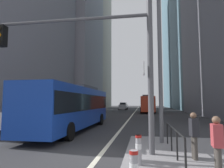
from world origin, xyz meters
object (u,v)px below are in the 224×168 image
object	(u,v)px
sedan_white_oncoming	(23,117)
city_bus_red_distant	(148,103)
car_receding_near	(147,106)
street_lamp_post	(159,38)
bollard_right	(139,148)
pedestrian_waiting	(217,143)
car_oncoming_mid	(123,106)
pedestrian_far	(194,133)
city_bus_red_receding	(147,103)
traffic_signal_gantry	(93,52)
city_bus_blue_oncoming	(74,105)

from	to	relation	value
sedan_white_oncoming	city_bus_red_distant	xyz separation A→B (m)	(10.31, 48.72, 0.85)
car_receding_near	street_lamp_post	xyz separation A→B (m)	(-0.12, -39.24, 4.29)
street_lamp_post	bollard_right	size ratio (longest dim) A/B	8.87
car_receding_near	pedestrian_waiting	world-z (taller)	car_receding_near
car_oncoming_mid	street_lamp_post	xyz separation A→B (m)	(5.97, -41.46, 4.29)
pedestrian_waiting	pedestrian_far	size ratio (longest dim) A/B	0.99
bollard_right	pedestrian_far	size ratio (longest dim) A/B	0.57
sedan_white_oncoming	city_bus_red_receding	world-z (taller)	city_bus_red_receding
traffic_signal_gantry	street_lamp_post	bearing A→B (deg)	37.57
city_bus_red_receding	car_receding_near	xyz separation A→B (m)	(0.18, 9.47, -0.85)
city_bus_red_receding	traffic_signal_gantry	bearing A→B (deg)	-95.00
city_bus_blue_oncoming	pedestrian_waiting	bearing A→B (deg)	-50.28
street_lamp_post	pedestrian_far	world-z (taller)	street_lamp_post
sedan_white_oncoming	car_receding_near	size ratio (longest dim) A/B	0.96
pedestrian_far	city_bus_red_receding	bearing A→B (deg)	91.59
bollard_right	pedestrian_waiting	size ratio (longest dim) A/B	0.58
city_bus_red_distant	car_oncoming_mid	xyz separation A→B (m)	(-6.70, -10.73, -0.85)
street_lamp_post	car_oncoming_mid	bearing A→B (deg)	98.20
city_bus_red_receding	street_lamp_post	size ratio (longest dim) A/B	1.45
car_oncoming_mid	bollard_right	world-z (taller)	car_oncoming_mid
car_oncoming_mid	car_receding_near	distance (m)	6.49
car_oncoming_mid	traffic_signal_gantry	bearing A→B (deg)	-85.91
car_receding_near	traffic_signal_gantry	bearing A→B (deg)	-94.11
car_oncoming_mid	street_lamp_post	size ratio (longest dim) A/B	0.52
city_bus_red_distant	sedan_white_oncoming	bearing A→B (deg)	-101.94
pedestrian_far	street_lamp_post	bearing A→B (deg)	107.75
city_bus_red_receding	pedestrian_far	distance (m)	32.43
bollard_right	pedestrian_waiting	bearing A→B (deg)	-18.49
city_bus_red_distant	car_receding_near	bearing A→B (deg)	-92.68
city_bus_blue_oncoming	city_bus_red_receding	distance (m)	26.20
city_bus_red_receding	city_bus_red_distant	xyz separation A→B (m)	(0.79, 22.41, -0.00)
city_bus_red_distant	bollard_right	distance (m)	55.72
city_bus_blue_oncoming	car_oncoming_mid	bearing A→B (deg)	90.00
car_receding_near	street_lamp_post	world-z (taller)	street_lamp_post
pedestrian_waiting	bollard_right	bearing A→B (deg)	161.51
city_bus_red_distant	pedestrian_waiting	bearing A→B (deg)	-89.69
traffic_signal_gantry	car_receding_near	bearing A→B (deg)	85.89
bollard_right	city_bus_red_distant	bearing A→B (deg)	88.19
city_bus_red_receding	car_oncoming_mid	size ratio (longest dim) A/B	2.77
bollard_right	car_receding_near	bearing A→B (deg)	88.46
sedan_white_oncoming	car_receding_near	bearing A→B (deg)	74.83
city_bus_blue_oncoming	traffic_signal_gantry	size ratio (longest dim) A/B	1.74
city_bus_red_distant	car_oncoming_mid	size ratio (longest dim) A/B	2.67
city_bus_blue_oncoming	car_oncoming_mid	xyz separation A→B (m)	(0.00, 37.20, -0.85)
pedestrian_waiting	traffic_signal_gantry	bearing A→B (deg)	152.89
city_bus_blue_oncoming	street_lamp_post	distance (m)	8.10
city_bus_red_receding	pedestrian_waiting	bearing A→B (deg)	-88.16
street_lamp_post	bollard_right	distance (m)	5.89
city_bus_blue_oncoming	traffic_signal_gantry	world-z (taller)	traffic_signal_gantry
sedan_white_oncoming	pedestrian_far	xyz separation A→B (m)	(10.42, -6.10, 0.03)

